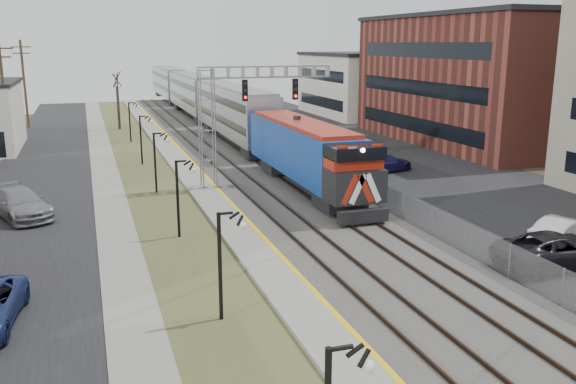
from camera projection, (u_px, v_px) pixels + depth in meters
name	position (u px, v px, depth m)	size (l,w,h in m)	color
street_west	(41.00, 179.00, 44.32)	(7.00, 120.00, 0.04)	black
sidewalk	(105.00, 174.00, 45.69)	(2.00, 120.00, 0.08)	gray
grass_median	(146.00, 172.00, 46.61)	(4.00, 120.00, 0.06)	#4A522C
platform	(185.00, 168.00, 47.51)	(2.00, 120.00, 0.24)	gray
ballast_bed	(247.00, 165.00, 49.04)	(8.00, 120.00, 0.20)	#595651
parking_lot	(381.00, 157.00, 52.73)	(16.00, 120.00, 0.04)	black
platform_edge	(196.00, 166.00, 47.75)	(0.24, 120.00, 0.01)	gold
track_near	(223.00, 164.00, 48.39)	(1.58, 120.00, 0.15)	#2D2119
track_far	(265.00, 161.00, 49.46)	(1.58, 120.00, 0.15)	#2D2119
train	(204.00, 101.00, 72.68)	(3.00, 85.85, 5.33)	#133E9B
signal_gantry	(232.00, 106.00, 40.43)	(9.00, 1.07, 8.15)	gray
lampposts	(177.00, 198.00, 30.74)	(0.14, 62.14, 4.00)	black
fence	(296.00, 153.00, 50.16)	(0.04, 120.00, 1.60)	gray
buildings_east	(552.00, 83.00, 51.99)	(16.00, 76.00, 15.00)	#9E957F
bare_trees	(25.00, 135.00, 46.93)	(12.30, 42.30, 5.95)	#382D23
car_lot_b	(565.00, 232.00, 29.57)	(1.51, 4.33, 1.43)	silver
car_lot_c	(557.00, 251.00, 26.65)	(2.59, 5.62, 1.56)	black
car_lot_d	(386.00, 164.00, 46.55)	(1.85, 4.55, 1.32)	#1B1751
car_lot_e	(357.00, 166.00, 45.57)	(1.60, 3.98, 1.36)	gray
car_street_b	(20.00, 204.00, 34.27)	(2.26, 5.56, 1.61)	gray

